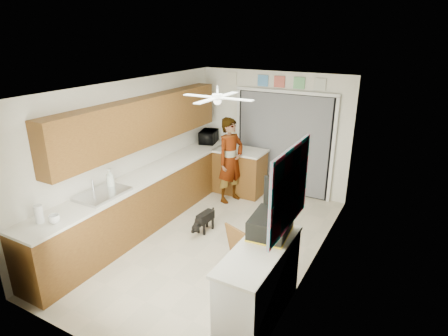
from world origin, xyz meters
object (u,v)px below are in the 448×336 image
at_px(paper_towel_roll, 39,214).
at_px(man, 231,160).
at_px(microwave, 209,137).
at_px(dog, 205,221).
at_px(soap_bottle, 110,179).
at_px(suitcase, 270,225).
at_px(cup, 54,219).

relative_size(paper_towel_roll, man, 0.14).
height_order(microwave, dog, microwave).
xyz_separation_m(microwave, dog, (1.06, -1.90, -0.88)).
xyz_separation_m(microwave, paper_towel_roll, (-0.03, -4.13, -0.02)).
xyz_separation_m(paper_towel_roll, dog, (1.09, 2.23, -0.86)).
xyz_separation_m(soap_bottle, man, (0.89, 2.30, -0.25)).
xyz_separation_m(soap_bottle, paper_towel_roll, (0.00, -1.25, -0.04)).
distance_m(soap_bottle, suitcase, 2.69).
relative_size(soap_bottle, cup, 2.31).
xyz_separation_m(microwave, cup, (0.15, -4.05, -0.08)).
xyz_separation_m(cup, paper_towel_roll, (-0.18, -0.08, 0.06)).
bearing_deg(cup, soap_bottle, 98.86).
bearing_deg(microwave, man, -140.89).
distance_m(suitcase, man, 3.01).
height_order(cup, suitcase, suitcase).
distance_m(soap_bottle, paper_towel_roll, 1.25).
height_order(paper_towel_roll, dog, paper_towel_roll).
xyz_separation_m(cup, dog, (0.92, 2.15, -0.80)).
bearing_deg(suitcase, microwave, 126.38).
bearing_deg(cup, paper_towel_roll, -155.80).
distance_m(paper_towel_roll, man, 3.66).
relative_size(microwave, dog, 0.98).
bearing_deg(soap_bottle, suitcase, -2.11).
distance_m(suitcase, dog, 2.11).
relative_size(cup, man, 0.08).
xyz_separation_m(microwave, man, (0.85, -0.59, -0.22)).
height_order(soap_bottle, dog, soap_bottle).
distance_m(microwave, cup, 4.06).
height_order(suitcase, dog, suitcase).
height_order(man, dog, man).
bearing_deg(soap_bottle, dog, 41.85).
xyz_separation_m(man, dog, (0.21, -1.31, -0.66)).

